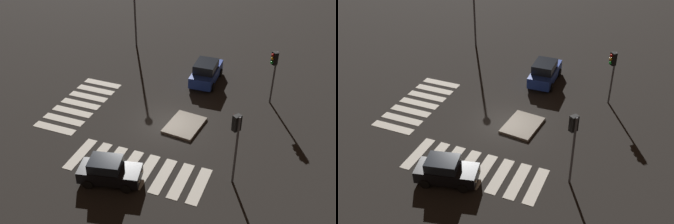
# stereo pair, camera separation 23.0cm
# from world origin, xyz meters

# --- Properties ---
(ground_plane) EXTENTS (80.00, 80.00, 0.00)m
(ground_plane) POSITION_xyz_m (0.00, 0.00, 0.00)
(ground_plane) COLOR black
(traffic_island) EXTENTS (3.21, 2.54, 0.18)m
(traffic_island) POSITION_xyz_m (-0.13, 1.20, 0.09)
(traffic_island) COLOR gray
(traffic_island) RESTS_ON ground
(car_black) EXTENTS (2.31, 3.88, 1.60)m
(car_black) POSITION_xyz_m (6.77, -1.04, 0.79)
(car_black) COLOR black
(car_black) RESTS_ON ground
(car_blue) EXTENTS (4.41, 2.15, 1.90)m
(car_blue) POSITION_xyz_m (-6.93, 0.71, 0.93)
(car_blue) COLOR #1E389E
(car_blue) RESTS_ON ground
(traffic_light_west) EXTENTS (0.54, 0.53, 4.27)m
(traffic_light_west) POSITION_xyz_m (-5.50, 6.19, 3.24)
(traffic_light_west) COLOR #47474C
(traffic_light_west) RESTS_ON ground
(traffic_light_north) EXTENTS (0.54, 0.53, 4.61)m
(traffic_light_north) POSITION_xyz_m (4.10, 5.61, 3.49)
(traffic_light_north) COLOR #47474C
(traffic_light_north) RESTS_ON ground
(crosswalk_near) EXTENTS (7.60, 3.20, 0.02)m
(crosswalk_near) POSITION_xyz_m (0.00, -7.25, 0.01)
(crosswalk_near) COLOR silver
(crosswalk_near) RESTS_ON ground
(crosswalk_side) EXTENTS (3.20, 8.75, 0.02)m
(crosswalk_side) POSITION_xyz_m (5.24, 0.00, 0.01)
(crosswalk_side) COLOR silver
(crosswalk_side) RESTS_ON ground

